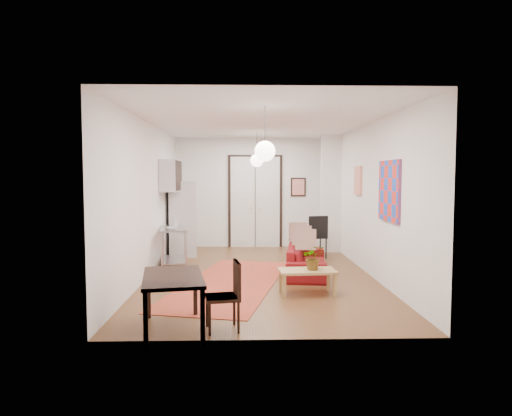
{
  "coord_description": "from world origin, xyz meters",
  "views": [
    {
      "loc": [
        -0.31,
        -8.64,
        1.89
      ],
      "look_at": [
        -0.06,
        0.49,
        1.25
      ],
      "focal_mm": 32.0,
      "sensor_mm": 36.0,
      "label": 1
    }
  ],
  "objects_px": {
    "sofa": "(307,260)",
    "fridge": "(183,219)",
    "coffee_table": "(307,273)",
    "dining_chair_near": "(223,289)",
    "kitchen_counter": "(174,243)",
    "black_side_chair": "(315,232)",
    "dining_table": "(173,282)",
    "dining_chair_far": "(223,289)"
  },
  "relations": [
    {
      "from": "sofa",
      "to": "dining_chair_near",
      "type": "xyz_separation_m",
      "value": [
        -1.48,
        -3.07,
        0.22
      ]
    },
    {
      "from": "sofa",
      "to": "fridge",
      "type": "relative_size",
      "value": 1.04
    },
    {
      "from": "coffee_table",
      "to": "black_side_chair",
      "type": "relative_size",
      "value": 0.94
    },
    {
      "from": "kitchen_counter",
      "to": "dining_table",
      "type": "height_order",
      "value": "kitchen_counter"
    },
    {
      "from": "fridge",
      "to": "dining_chair_far",
      "type": "distance_m",
      "value": 5.32
    },
    {
      "from": "fridge",
      "to": "coffee_table",
      "type": "bearing_deg",
      "value": -63.62
    },
    {
      "from": "dining_table",
      "to": "dining_chair_near",
      "type": "bearing_deg",
      "value": 7.84
    },
    {
      "from": "sofa",
      "to": "dining_table",
      "type": "bearing_deg",
      "value": 154.64
    },
    {
      "from": "kitchen_counter",
      "to": "black_side_chair",
      "type": "bearing_deg",
      "value": 12.57
    },
    {
      "from": "dining_chair_far",
      "to": "fridge",
      "type": "bearing_deg",
      "value": -177.24
    },
    {
      "from": "dining_chair_far",
      "to": "kitchen_counter",
      "type": "bearing_deg",
      "value": -172.91
    },
    {
      "from": "dining_table",
      "to": "black_side_chair",
      "type": "xyz_separation_m",
      "value": [
        2.53,
        5.06,
        -0.03
      ]
    },
    {
      "from": "sofa",
      "to": "dining_table",
      "type": "distance_m",
      "value": 3.79
    },
    {
      "from": "fridge",
      "to": "dining_chair_near",
      "type": "distance_m",
      "value": 5.32
    },
    {
      "from": "dining_chair_far",
      "to": "black_side_chair",
      "type": "distance_m",
      "value": 5.34
    },
    {
      "from": "dining_chair_near",
      "to": "sofa",
      "type": "bearing_deg",
      "value": 144.28
    },
    {
      "from": "coffee_table",
      "to": "dining_table",
      "type": "bearing_deg",
      "value": -138.4
    },
    {
      "from": "coffee_table",
      "to": "fridge",
      "type": "distance_m",
      "value": 4.38
    },
    {
      "from": "coffee_table",
      "to": "dining_chair_near",
      "type": "relative_size",
      "value": 1.09
    },
    {
      "from": "coffee_table",
      "to": "dining_table",
      "type": "xyz_separation_m",
      "value": [
        -1.88,
        -1.67,
        0.26
      ]
    },
    {
      "from": "fridge",
      "to": "dining_table",
      "type": "bearing_deg",
      "value": -91.75
    },
    {
      "from": "kitchen_counter",
      "to": "dining_chair_near",
      "type": "distance_m",
      "value": 3.99
    },
    {
      "from": "fridge",
      "to": "dining_chair_near",
      "type": "xyz_separation_m",
      "value": [
        1.18,
        -5.17,
        -0.4
      ]
    },
    {
      "from": "coffee_table",
      "to": "dining_chair_near",
      "type": "xyz_separation_m",
      "value": [
        -1.28,
        -1.58,
        0.14
      ]
    },
    {
      "from": "dining_chair_near",
      "to": "dining_chair_far",
      "type": "bearing_deg",
      "value": 0.0
    },
    {
      "from": "sofa",
      "to": "dining_table",
      "type": "relative_size",
      "value": 1.38
    },
    {
      "from": "sofa",
      "to": "kitchen_counter",
      "type": "bearing_deg",
      "value": 82.37
    },
    {
      "from": "fridge",
      "to": "black_side_chair",
      "type": "xyz_separation_m",
      "value": [
        3.1,
        -0.19,
        -0.31
      ]
    },
    {
      "from": "dining_chair_far",
      "to": "dining_chair_near",
      "type": "bearing_deg",
      "value": 0.0
    },
    {
      "from": "fridge",
      "to": "dining_chair_near",
      "type": "relative_size",
      "value": 2.09
    },
    {
      "from": "dining_chair_far",
      "to": "black_side_chair",
      "type": "height_order",
      "value": "black_side_chair"
    },
    {
      "from": "dining_table",
      "to": "dining_chair_near",
      "type": "height_order",
      "value": "dining_chair_near"
    },
    {
      "from": "kitchen_counter",
      "to": "dining_chair_far",
      "type": "height_order",
      "value": "dining_chair_far"
    },
    {
      "from": "dining_table",
      "to": "sofa",
      "type": "bearing_deg",
      "value": 56.64
    },
    {
      "from": "sofa",
      "to": "black_side_chair",
      "type": "bearing_deg",
      "value": -5.34
    },
    {
      "from": "kitchen_counter",
      "to": "dining_chair_near",
      "type": "xyz_separation_m",
      "value": [
        1.18,
        -3.81,
        -0.03
      ]
    },
    {
      "from": "kitchen_counter",
      "to": "dining_table",
      "type": "distance_m",
      "value": 3.94
    },
    {
      "from": "sofa",
      "to": "fridge",
      "type": "xyz_separation_m",
      "value": [
        -2.65,
        2.1,
        0.62
      ]
    },
    {
      "from": "dining_table",
      "to": "dining_chair_far",
      "type": "distance_m",
      "value": 0.62
    },
    {
      "from": "coffee_table",
      "to": "dining_chair_far",
      "type": "height_order",
      "value": "dining_chair_far"
    },
    {
      "from": "sofa",
      "to": "kitchen_counter",
      "type": "xyz_separation_m",
      "value": [
        -2.65,
        0.74,
        0.25
      ]
    },
    {
      "from": "sofa",
      "to": "coffee_table",
      "type": "xyz_separation_m",
      "value": [
        -0.2,
        -1.48,
        0.08
      ]
    }
  ]
}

